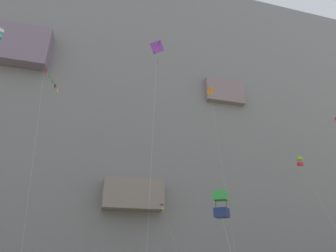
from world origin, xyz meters
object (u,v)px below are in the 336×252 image
(kite_banner_upper_right, at_px, (49,97))
(kite_box_mid_right, at_px, (221,204))
(kite_delta_low_left, at_px, (166,212))
(kite_diamond_far_left, at_px, (212,103))
(kite_box_high_center, at_px, (300,162))
(kite_diamond_high_left, at_px, (157,54))

(kite_banner_upper_right, distance_m, kite_box_mid_right, 20.47)
(kite_box_mid_right, relative_size, kite_delta_low_left, 0.84)
(kite_diamond_far_left, bearing_deg, kite_box_high_center, -25.55)
(kite_diamond_high_left, xyz_separation_m, kite_delta_low_left, (5.53, 17.62, -12.48))
(kite_delta_low_left, height_order, kite_box_high_center, kite_box_high_center)
(kite_diamond_far_left, relative_size, kite_delta_low_left, 2.92)
(kite_diamond_far_left, relative_size, kite_box_high_center, 1.78)
(kite_delta_low_left, bearing_deg, kite_banner_upper_right, -144.19)
(kite_diamond_far_left, height_order, kite_box_mid_right, kite_diamond_far_left)
(kite_diamond_far_left, distance_m, kite_box_mid_right, 25.76)
(kite_diamond_far_left, relative_size, kite_banner_upper_right, 1.35)
(kite_diamond_high_left, bearing_deg, kite_box_mid_right, -16.81)
(kite_box_high_center, bearing_deg, kite_box_mid_right, -147.50)
(kite_banner_upper_right, relative_size, kite_box_mid_right, 2.56)
(kite_diamond_high_left, bearing_deg, kite_diamond_far_left, 49.88)
(kite_diamond_high_left, distance_m, kite_box_mid_right, 15.23)
(kite_banner_upper_right, xyz_separation_m, kite_delta_low_left, (15.63, 11.28, -9.68))
(kite_box_mid_right, bearing_deg, kite_banner_upper_right, 152.46)
(kite_banner_upper_right, bearing_deg, kite_diamond_far_left, 20.39)
(kite_diamond_far_left, bearing_deg, kite_delta_low_left, 156.90)
(kite_diamond_far_left, bearing_deg, kite_banner_upper_right, -159.61)
(kite_banner_upper_right, bearing_deg, kite_box_mid_right, -27.54)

